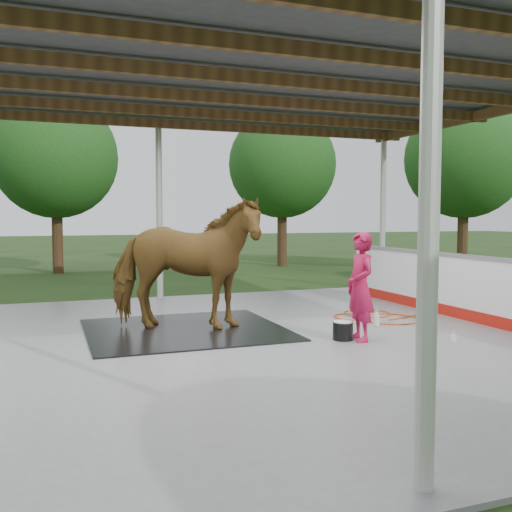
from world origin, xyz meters
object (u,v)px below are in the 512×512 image
object	(u,v)px
dasher_board	(478,291)
wash_bucket	(343,330)
horse	(185,264)
handler	(360,287)

from	to	relation	value
dasher_board	wash_bucket	world-z (taller)	dasher_board
dasher_board	horse	size ratio (longest dim) A/B	3.22
dasher_board	handler	world-z (taller)	handler
dasher_board	handler	size ratio (longest dim) A/B	5.02
horse	wash_bucket	bearing A→B (deg)	-103.55
dasher_board	wash_bucket	size ratio (longest dim) A/B	26.85
dasher_board	wash_bucket	distance (m)	2.92
handler	wash_bucket	world-z (taller)	handler
handler	wash_bucket	size ratio (longest dim) A/B	5.35
horse	handler	bearing A→B (deg)	-102.94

